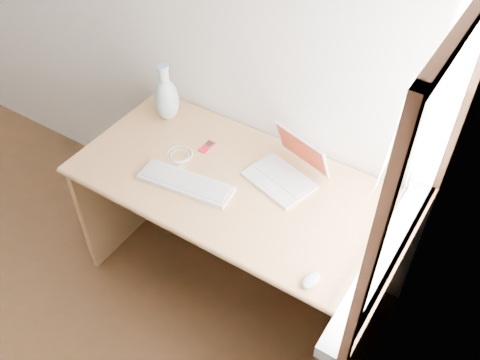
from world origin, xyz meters
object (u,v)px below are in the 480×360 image
Objects in this scene: external_keyboard at (186,183)px; vase at (166,98)px; desk at (244,202)px; laptop at (284,169)px.

vase reaches higher than external_keyboard.
vase reaches higher than desk.
vase is (-0.52, 0.11, 0.34)m from desk.
desk is at bearing -12.12° from vase.
laptop is 0.44m from external_keyboard.
external_keyboard is at bearing -124.02° from laptop.
desk is 0.32m from laptop.
laptop is 0.70m from vase.
laptop reaches higher than external_keyboard.
desk is at bearing 46.41° from external_keyboard.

